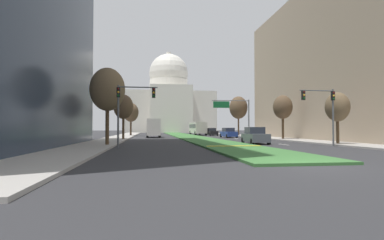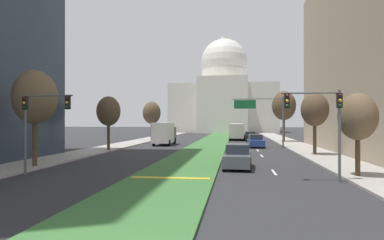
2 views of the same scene
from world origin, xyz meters
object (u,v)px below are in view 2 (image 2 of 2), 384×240
(street_tree_left_near, at_px, (35,98))
(sedan_lead_stopped, at_px, (238,157))
(street_tree_right_far, at_px, (284,106))
(sedan_midblock, at_px, (256,141))
(street_tree_left_mid, at_px, (109,111))
(capitol_building, at_px, (224,98))
(street_tree_left_far, at_px, (152,113))
(traffic_light_near_left, at_px, (37,116))
(traffic_light_near_right, at_px, (324,115))
(city_bus, at_px, (237,130))
(overhead_guide_sign, at_px, (263,111))
(box_truck_delivery, at_px, (164,133))
(sedan_distant, at_px, (250,137))
(street_tree_right_mid, at_px, (315,110))
(street_tree_right_near, at_px, (358,117))

(street_tree_left_near, xyz_separation_m, sedan_lead_stopped, (14.77, 1.89, -4.35))
(street_tree_right_far, height_order, sedan_midblock, street_tree_right_far)
(street_tree_left_near, distance_m, street_tree_left_mid, 13.62)
(capitol_building, bearing_deg, street_tree_left_far, -102.25)
(capitol_building, relative_size, traffic_light_near_left, 6.17)
(traffic_light_near_right, relative_size, street_tree_left_far, 0.76)
(street_tree_left_near, bearing_deg, street_tree_left_mid, 89.01)
(traffic_light_near_right, xyz_separation_m, street_tree_left_mid, (-19.33, 16.62, 0.74))
(sedan_midblock, xyz_separation_m, city_bus, (-2.42, 18.36, 0.98))
(street_tree_left_near, bearing_deg, overhead_guide_sign, 48.99)
(traffic_light_near_left, distance_m, city_bus, 44.73)
(traffic_light_near_left, distance_m, street_tree_right_far, 40.95)
(box_truck_delivery, bearing_deg, sedan_lead_stopped, -64.96)
(box_truck_delivery, bearing_deg, traffic_light_near_right, -60.75)
(street_tree_left_near, height_order, street_tree_right_far, street_tree_right_far)
(box_truck_delivery, bearing_deg, sedan_midblock, -11.01)
(overhead_guide_sign, distance_m, sedan_midblock, 4.06)
(capitol_building, bearing_deg, city_bus, -85.02)
(street_tree_left_mid, distance_m, street_tree_right_far, 29.13)
(overhead_guide_sign, bearing_deg, street_tree_right_far, 70.19)
(street_tree_left_far, bearing_deg, traffic_light_near_left, -86.61)
(street_tree_left_mid, xyz_separation_m, sedan_distant, (16.82, 21.42, -3.76))
(traffic_light_near_right, distance_m, street_tree_right_far, 35.72)
(street_tree_left_near, relative_size, street_tree_right_mid, 1.15)
(traffic_light_near_right, bearing_deg, sedan_lead_stopped, 134.33)
(street_tree_right_far, xyz_separation_m, sedan_lead_stopped, (-7.56, -30.64, -5.10))
(traffic_light_near_left, height_order, street_tree_right_mid, street_tree_right_mid)
(overhead_guide_sign, height_order, street_tree_left_far, street_tree_left_far)
(street_tree_left_near, xyz_separation_m, street_tree_right_far, (22.34, 32.52, 0.75))
(street_tree_right_far, height_order, sedan_distant, street_tree_right_far)
(traffic_light_near_right, distance_m, sedan_distant, 38.25)
(street_tree_right_near, height_order, sedan_midblock, street_tree_right_near)
(capitol_building, distance_m, street_tree_right_near, 87.18)
(traffic_light_near_left, distance_m, street_tree_left_far, 37.53)
(overhead_guide_sign, relative_size, box_truck_delivery, 1.02)
(overhead_guide_sign, relative_size, sedan_lead_stopped, 1.45)
(street_tree_right_near, bearing_deg, capitol_building, 97.33)
(traffic_light_near_left, distance_m, street_tree_left_mid, 16.76)
(street_tree_right_far, height_order, sedan_lead_stopped, street_tree_right_far)
(street_tree_left_near, relative_size, street_tree_right_near, 1.40)
(street_tree_right_mid, bearing_deg, street_tree_right_near, -91.90)
(traffic_light_near_right, relative_size, sedan_distant, 1.11)
(street_tree_left_mid, distance_m, sedan_midblock, 19.06)
(sedan_lead_stopped, bearing_deg, sedan_distant, 86.06)
(traffic_light_near_left, height_order, street_tree_left_near, street_tree_left_near)
(capitol_building, height_order, overhead_guide_sign, capitol_building)
(street_tree_right_near, height_order, street_tree_left_mid, street_tree_left_mid)
(capitol_building, height_order, box_truck_delivery, capitol_building)
(traffic_light_near_right, height_order, sedan_distant, traffic_light_near_right)
(overhead_guide_sign, bearing_deg, street_tree_left_near, -131.01)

